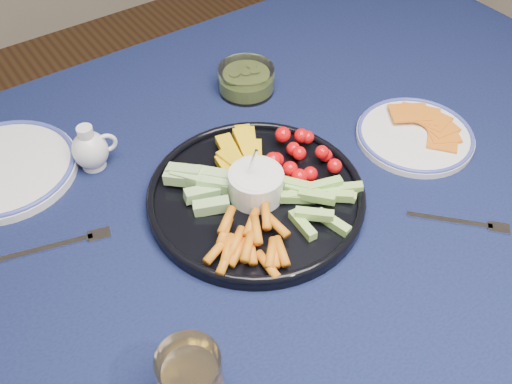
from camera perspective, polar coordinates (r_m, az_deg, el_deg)
dining_table at (r=0.89m, az=-2.14°, el=-7.72°), size 1.67×1.07×0.75m
crudite_platter at (r=0.85m, az=-0.15°, el=-0.11°), size 0.33×0.33×0.11m
creamer_pitcher at (r=0.94m, az=-16.20°, el=4.11°), size 0.07×0.06×0.08m
pickle_bowl at (r=1.07m, az=-0.98°, el=11.07°), size 0.10×0.10×0.05m
cheese_plate at (r=1.00m, az=15.64°, el=5.62°), size 0.20×0.20×0.02m
juice_tumbler at (r=0.67m, az=-6.51°, el=-18.23°), size 0.07×0.07×0.08m
fork_left at (r=0.85m, az=-18.49°, el=-4.89°), size 0.15×0.06×0.00m
fork_right at (r=0.89m, az=20.31°, el=-2.94°), size 0.11×0.12×0.00m
side_plate_extra at (r=0.99m, az=-23.93°, el=2.16°), size 0.23×0.23×0.02m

